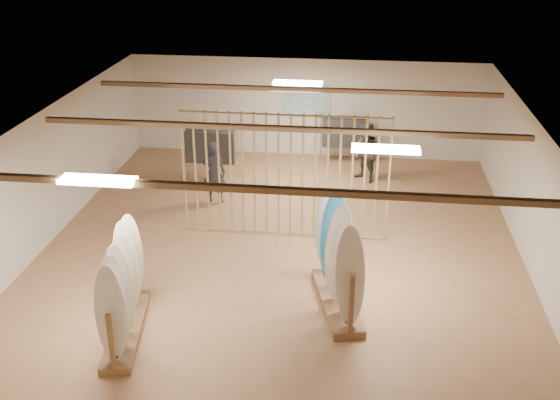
# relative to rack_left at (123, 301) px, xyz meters

# --- Properties ---
(floor) EXTENTS (12.00, 12.00, 0.00)m
(floor) POSITION_rel_rack_left_xyz_m (2.25, 3.15, -0.63)
(floor) COLOR #AE7D54
(floor) RESTS_ON ground
(ceiling) EXTENTS (12.00, 12.00, 0.00)m
(ceiling) POSITION_rel_rack_left_xyz_m (2.25, 3.15, 2.17)
(ceiling) COLOR gray
(ceiling) RESTS_ON ground
(wall_back) EXTENTS (12.00, 0.00, 12.00)m
(wall_back) POSITION_rel_rack_left_xyz_m (2.25, 9.15, 0.77)
(wall_back) COLOR silver
(wall_back) RESTS_ON ground
(wall_front) EXTENTS (12.00, 0.00, 12.00)m
(wall_front) POSITION_rel_rack_left_xyz_m (2.25, -2.85, 0.77)
(wall_front) COLOR silver
(wall_front) RESTS_ON ground
(wall_left) EXTENTS (0.00, 12.00, 12.00)m
(wall_left) POSITION_rel_rack_left_xyz_m (-2.75, 3.15, 0.77)
(wall_left) COLOR silver
(wall_left) RESTS_ON ground
(wall_right) EXTENTS (0.00, 12.00, 12.00)m
(wall_right) POSITION_rel_rack_left_xyz_m (7.25, 3.15, 0.77)
(wall_right) COLOR silver
(wall_right) RESTS_ON ground
(ceiling_slats) EXTENTS (9.50, 6.12, 0.10)m
(ceiling_slats) POSITION_rel_rack_left_xyz_m (2.25, 3.15, 2.09)
(ceiling_slats) COLOR brown
(ceiling_slats) RESTS_ON ground
(light_panels) EXTENTS (1.20, 0.35, 0.06)m
(light_panels) POSITION_rel_rack_left_xyz_m (2.25, 3.15, 2.11)
(light_panels) COLOR white
(light_panels) RESTS_ON ground
(bamboo_partition) EXTENTS (4.45, 0.05, 2.78)m
(bamboo_partition) POSITION_rel_rack_left_xyz_m (2.25, 3.95, 0.77)
(bamboo_partition) COLOR tan
(bamboo_partition) RESTS_ON ground
(poster) EXTENTS (1.40, 0.03, 0.90)m
(poster) POSITION_rel_rack_left_xyz_m (2.25, 9.13, 0.97)
(poster) COLOR #368BC0
(poster) RESTS_ON ground
(rack_left) EXTENTS (0.88, 2.34, 1.84)m
(rack_left) POSITION_rel_rack_left_xyz_m (0.00, 0.00, 0.00)
(rack_left) COLOR brown
(rack_left) RESTS_ON floor
(rack_right) EXTENTS (1.07, 2.22, 2.04)m
(rack_right) POSITION_rel_rack_left_xyz_m (3.52, 1.28, 0.06)
(rack_right) COLOR brown
(rack_right) RESTS_ON floor
(clothing_rack_a) EXTENTS (1.39, 0.36, 1.48)m
(clothing_rack_a) POSITION_rel_rack_left_xyz_m (-0.02, 6.81, 0.33)
(clothing_rack_a) COLOR silver
(clothing_rack_a) RESTS_ON floor
(clothing_rack_b) EXTENTS (1.32, 0.46, 1.42)m
(clothing_rack_b) POSITION_rel_rack_left_xyz_m (3.40, 8.55, 0.29)
(clothing_rack_b) COLOR silver
(clothing_rack_b) RESTS_ON floor
(shopper_a) EXTENTS (0.67, 0.47, 1.76)m
(shopper_a) POSITION_rel_rack_left_xyz_m (0.35, 5.50, 0.25)
(shopper_a) COLOR #27272E
(shopper_a) RESTS_ON floor
(shopper_b) EXTENTS (1.08, 1.08, 1.78)m
(shopper_b) POSITION_rel_rack_left_xyz_m (4.01, 7.30, 0.26)
(shopper_b) COLOR #3B382E
(shopper_b) RESTS_ON floor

